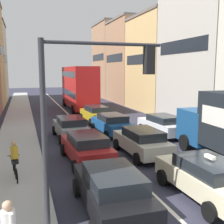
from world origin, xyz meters
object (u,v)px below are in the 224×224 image
object	(u,v)px
hatchback_centre_lane_third	(112,123)
sedan_right_lane_behind_truck	(163,125)
wagon_left_lane_second	(87,147)
cyclist_on_sidewalk	(15,161)
sedan_left_lane_front	(112,189)
bus_mid_queue_primary	(79,86)
traffic_light_pole	(88,100)
taxi_centre_lane_front	(206,177)
sedan_left_lane_third	(71,127)
coupe_centre_lane_fourth	(96,114)
sedan_centre_lane_second	(142,141)

from	to	relation	value
hatchback_centre_lane_third	sedan_right_lane_behind_truck	bearing A→B (deg)	-117.95
wagon_left_lane_second	cyclist_on_sidewalk	xyz separation A→B (m)	(-3.41, -1.39, 0.05)
sedan_left_lane_front	bus_mid_queue_primary	xyz separation A→B (m)	(3.63, 23.86, 2.03)
traffic_light_pole	bus_mid_queue_primary	bearing A→B (deg)	79.50
taxi_centre_lane_front	cyclist_on_sidewalk	xyz separation A→B (m)	(-6.70, 3.85, 0.05)
taxi_centre_lane_front	wagon_left_lane_second	xyz separation A→B (m)	(-3.28, 5.23, -0.00)
sedan_left_lane_third	cyclist_on_sidewalk	xyz separation A→B (m)	(-3.47, -6.59, 0.05)
sedan_left_lane_front	hatchback_centre_lane_third	world-z (taller)	same
sedan_left_lane_third	cyclist_on_sidewalk	bearing A→B (deg)	150.48
sedan_left_lane_third	coupe_centre_lane_fourth	distance (m)	6.13
cyclist_on_sidewalk	wagon_left_lane_second	bearing A→B (deg)	-74.57
taxi_centre_lane_front	hatchback_centre_lane_third	xyz separation A→B (m)	(-0.14, 10.76, -0.00)
taxi_centre_lane_front	cyclist_on_sidewalk	size ratio (longest dim) A/B	2.52
sedan_centre_lane_second	bus_mid_queue_primary	xyz separation A→B (m)	(0.16, 18.51, 2.03)
hatchback_centre_lane_third	coupe_centre_lane_fourth	xyz separation A→B (m)	(0.09, 4.92, 0.00)
sedan_centre_lane_second	sedan_left_lane_third	world-z (taller)	same
sedan_left_lane_front	hatchback_centre_lane_third	distance (m)	11.25
sedan_left_lane_front	wagon_left_lane_second	world-z (taller)	same
taxi_centre_lane_front	sedan_centre_lane_second	xyz separation A→B (m)	(-0.13, 5.40, -0.00)
sedan_left_lane_third	traffic_light_pole	bearing A→B (deg)	171.68
hatchback_centre_lane_third	bus_mid_queue_primary	distance (m)	13.31
sedan_left_lane_third	sedan_right_lane_behind_truck	xyz separation A→B (m)	(6.44, -1.19, 0.00)
traffic_light_pole	cyclist_on_sidewalk	size ratio (longest dim) A/B	3.19
traffic_light_pole	sedan_left_lane_front	distance (m)	3.17
taxi_centre_lane_front	sedan_left_lane_third	xyz separation A→B (m)	(-3.23, 10.43, -0.00)
taxi_centre_lane_front	sedan_centre_lane_second	world-z (taller)	taxi_centre_lane_front
sedan_centre_lane_second	sedan_left_lane_third	xyz separation A→B (m)	(-3.10, 5.03, 0.00)
sedan_centre_lane_second	cyclist_on_sidewalk	distance (m)	6.75
sedan_left_lane_front	sedan_centre_lane_second	xyz separation A→B (m)	(3.47, 5.35, 0.00)
traffic_light_pole	sedan_right_lane_behind_truck	xyz separation A→B (m)	(7.68, 9.62, -3.02)
sedan_left_lane_third	coupe_centre_lane_fourth	bearing A→B (deg)	-32.97
coupe_centre_lane_fourth	hatchback_centre_lane_third	bearing A→B (deg)	175.32
sedan_left_lane_front	hatchback_centre_lane_third	xyz separation A→B (m)	(3.46, 10.70, 0.00)
traffic_light_pole	wagon_left_lane_second	bearing A→B (deg)	78.02
bus_mid_queue_primary	wagon_left_lane_second	bearing A→B (deg)	170.52
hatchback_centre_lane_third	sedan_left_lane_third	world-z (taller)	same
traffic_light_pole	bus_mid_queue_primary	world-z (taller)	traffic_light_pole
cyclist_on_sidewalk	taxi_centre_lane_front	bearing A→B (deg)	-126.56
taxi_centre_lane_front	bus_mid_queue_primary	world-z (taller)	bus_mid_queue_primary
traffic_light_pole	sedan_right_lane_behind_truck	distance (m)	12.67
sedan_centre_lane_second	wagon_left_lane_second	xyz separation A→B (m)	(-3.15, -0.17, 0.00)
sedan_left_lane_front	bus_mid_queue_primary	world-z (taller)	bus_mid_queue_primary
traffic_light_pole	sedan_centre_lane_second	size ratio (longest dim) A/B	1.27
sedan_left_lane_third	sedan_right_lane_behind_truck	bearing A→B (deg)	-102.26
sedan_right_lane_behind_truck	bus_mid_queue_primary	bearing A→B (deg)	8.72
coupe_centre_lane_fourth	sedan_right_lane_behind_truck	distance (m)	7.21
taxi_centre_lane_front	sedan_right_lane_behind_truck	bearing A→B (deg)	-20.61
wagon_left_lane_second	hatchback_centre_lane_third	world-z (taller)	same
sedan_left_lane_front	sedan_right_lane_behind_truck	size ratio (longest dim) A/B	0.98
sedan_left_lane_third	sedan_right_lane_behind_truck	world-z (taller)	same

